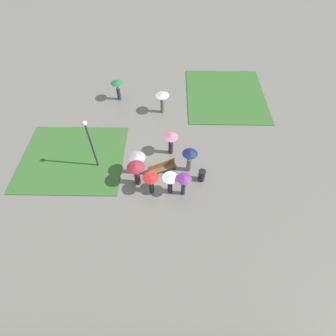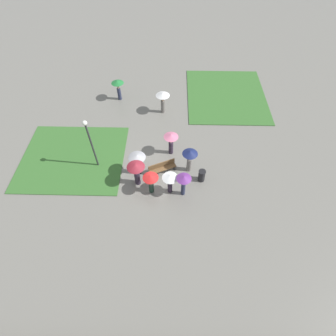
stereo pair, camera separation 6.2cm
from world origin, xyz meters
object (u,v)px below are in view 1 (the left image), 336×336
Objects in this scene: lamp_post at (90,139)px; crowd_person_purple at (184,181)px; park_bench at (162,167)px; lone_walker_mid_plaza at (117,86)px; crowd_person_red at (151,180)px; crowd_person_white at (170,179)px; crowd_person_pink at (171,140)px; lone_walker_far_path at (162,98)px; crowd_person_navy at (190,156)px; crowd_person_grey at (137,160)px; trash_bin at (202,175)px; crowd_person_maroon at (136,170)px.

lamp_post is 2.21× the size of crowd_person_purple.
lone_walker_mid_plaza is at bearing 92.08° from park_bench.
park_bench is at bearing 81.66° from crowd_person_red.
lone_walker_mid_plaza is (-4.79, 10.12, 0.06)m from crowd_person_white.
crowd_person_purple is (1.45, -1.85, 0.95)m from park_bench.
park_bench is 1.05× the size of crowd_person_pink.
lone_walker_far_path is at bearing 93.55° from crowd_person_purple.
lamp_post reaches higher than crowd_person_pink.
lamp_post reaches higher than lone_walker_mid_plaza.
lamp_post is at bearing -60.82° from lone_walker_mid_plaza.
crowd_person_navy is 10.25m from lone_walker_mid_plaza.
crowd_person_pink is at bearing 48.23° from park_bench.
park_bench is 1.97m from crowd_person_white.
crowd_person_grey is 0.97× the size of crowd_person_purple.
crowd_person_purple is (0.86, -3.72, 0.09)m from crowd_person_pink.
park_bench is 2.83m from trash_bin.
crowd_person_navy reaches higher than crowd_person_purple.
trash_bin is (7.47, -1.16, -2.26)m from lamp_post.
crowd_person_navy is at bearing -118.25° from crowd_person_grey.
crowd_person_navy reaches higher than crowd_person_grey.
crowd_person_pink is at bearing 14.57° from lamp_post.
lamp_post is 3.41m from crowd_person_grey.
crowd_person_grey is at bearing 172.85° from trash_bin.
lamp_post reaches higher than crowd_person_white.
crowd_person_grey is 3.57m from crowd_person_purple.
trash_bin is 0.50× the size of lone_walker_mid_plaza.
lone_walker_mid_plaza is at bearing 111.53° from crowd_person_purple.
lone_walker_mid_plaza is at bearing -94.88° from crowd_person_navy.
lone_walker_mid_plaza is (-3.55, 10.14, 0.22)m from crowd_person_red.
crowd_person_pink is 3.82m from crowd_person_purple.
crowd_person_navy is (3.56, 0.33, 0.09)m from crowd_person_grey.
crowd_person_pink reaches higher than crowd_person_grey.
park_bench is at bearing 166.33° from trash_bin.
crowd_person_maroon reaches higher than crowd_person_white.
crowd_person_grey is 0.94× the size of crowd_person_navy.
lamp_post is at bearing -71.38° from crowd_person_maroon.
crowd_person_red is at bearing -163.38° from trash_bin.
crowd_person_red is 1.25m from crowd_person_white.
lone_walker_far_path is at bearing 111.68° from trash_bin.
crowd_person_navy reaches higher than crowd_person_red.
crowd_person_maroon reaches higher than crowd_person_red.
lone_walker_far_path reaches higher than lone_walker_mid_plaza.
lone_walker_mid_plaza is (-4.79, 6.58, 0.09)m from crowd_person_pink.
crowd_person_purple is (3.10, -0.83, 0.00)m from crowd_person_maroon.
lamp_post is at bearing 149.67° from park_bench.
lone_walker_far_path is at bearing 53.76° from lamp_post.
crowd_person_pink is 0.98× the size of crowd_person_purple.
trash_bin is 0.51× the size of crowd_person_pink.
lamp_post is at bearing 45.16° from crowd_person_grey.
crowd_person_maroon reaches higher than lone_walker_mid_plaza.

